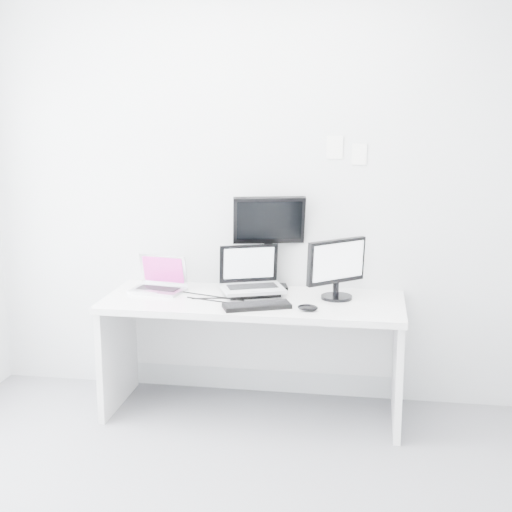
% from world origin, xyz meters
% --- Properties ---
extents(back_wall, '(3.60, 0.00, 3.60)m').
position_xyz_m(back_wall, '(0.00, 1.60, 1.35)').
color(back_wall, silver).
rests_on(back_wall, ground).
extents(desk, '(1.80, 0.70, 0.73)m').
position_xyz_m(desk, '(0.00, 1.25, 0.36)').
color(desk, white).
rests_on(desk, ground).
extents(macbook, '(0.35, 0.29, 0.24)m').
position_xyz_m(macbook, '(-0.62, 1.32, 0.85)').
color(macbook, '#B0B0B5').
rests_on(macbook, desk).
extents(speaker, '(0.09, 0.09, 0.16)m').
position_xyz_m(speaker, '(-0.14, 1.51, 0.81)').
color(speaker, black).
rests_on(speaker, desk).
extents(dell_laptop, '(0.45, 0.40, 0.31)m').
position_xyz_m(dell_laptop, '(-0.02, 1.34, 0.88)').
color(dell_laptop, '#B6B8BE').
rests_on(dell_laptop, desk).
extents(rear_monitor, '(0.47, 0.26, 0.61)m').
position_xyz_m(rear_monitor, '(0.05, 1.53, 1.03)').
color(rear_monitor, black).
rests_on(rear_monitor, desk).
extents(samsung_monitor, '(0.43, 0.41, 0.38)m').
position_xyz_m(samsung_monitor, '(0.49, 1.34, 0.92)').
color(samsung_monitor, black).
rests_on(samsung_monitor, desk).
extents(keyboard, '(0.41, 0.27, 0.03)m').
position_xyz_m(keyboard, '(0.05, 1.06, 0.74)').
color(keyboard, black).
rests_on(keyboard, desk).
extents(mouse, '(0.13, 0.10, 0.04)m').
position_xyz_m(mouse, '(0.35, 1.05, 0.75)').
color(mouse, black).
rests_on(mouse, desk).
extents(wall_note_0, '(0.10, 0.00, 0.14)m').
position_xyz_m(wall_note_0, '(0.45, 1.59, 1.62)').
color(wall_note_0, white).
rests_on(wall_note_0, back_wall).
extents(wall_note_1, '(0.09, 0.00, 0.13)m').
position_xyz_m(wall_note_1, '(0.60, 1.59, 1.58)').
color(wall_note_1, white).
rests_on(wall_note_1, back_wall).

